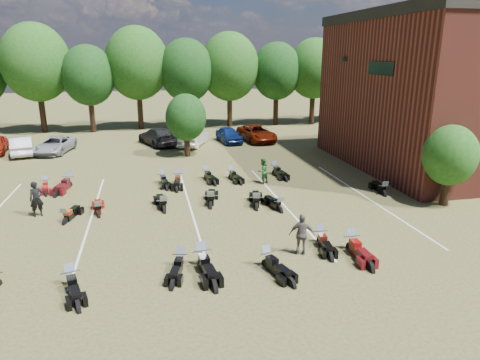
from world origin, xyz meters
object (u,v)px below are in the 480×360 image
object	(u,v)px
person_black	(36,199)
motorcycle_7	(99,216)
person_grey	(302,234)
motorcycle_14	(69,187)
person_green	(263,171)
motorcycle_3	(267,267)
car_4	(229,135)

from	to	relation	value
person_black	motorcycle_7	distance (m)	3.19
person_grey	motorcycle_7	size ratio (longest dim) A/B	0.83
motorcycle_14	person_green	bearing A→B (deg)	5.43
person_grey	motorcycle_3	size ratio (longest dim) A/B	0.80
person_grey	motorcycle_14	bearing A→B (deg)	-30.26
person_green	motorcycle_14	bearing A→B (deg)	-40.09
person_black	person_grey	size ratio (longest dim) A/B	1.03
car_4	person_green	size ratio (longest dim) A/B	2.55
car_4	motorcycle_7	distance (m)	19.69
person_black	motorcycle_14	size ratio (longest dim) A/B	0.74
car_4	person_black	bearing A→B (deg)	-136.03
motorcycle_14	car_4	bearing A→B (deg)	56.96
person_black	motorcycle_3	bearing A→B (deg)	-61.78
car_4	motorcycle_14	world-z (taller)	car_4
motorcycle_7	motorcycle_14	world-z (taller)	motorcycle_14
person_green	person_black	bearing A→B (deg)	-18.00
car_4	motorcycle_14	xyz separation A→B (m)	(-12.21, -11.50, -0.70)
person_black	person_grey	world-z (taller)	person_black
car_4	motorcycle_14	distance (m)	16.79
person_black	motorcycle_7	size ratio (longest dim) A/B	0.86
car_4	motorcycle_7	world-z (taller)	car_4
car_4	motorcycle_14	bearing A→B (deg)	-144.35
person_black	person_grey	distance (m)	13.39
person_black	person_green	world-z (taller)	person_black
car_4	person_green	bearing A→B (deg)	-99.24
motorcycle_7	motorcycle_14	distance (m)	5.94
person_black	motorcycle_14	xyz separation A→B (m)	(0.71, 4.81, -0.90)
person_black	motorcycle_14	world-z (taller)	person_black
motorcycle_14	motorcycle_7	bearing A→B (deg)	-53.83
person_black	person_green	bearing A→B (deg)	-10.07
person_black	person_grey	bearing A→B (deg)	-54.79
person_green	motorcycle_3	world-z (taller)	person_green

